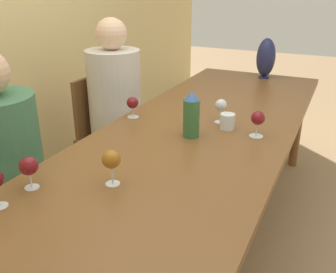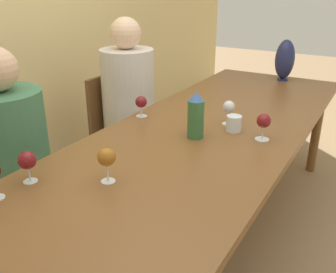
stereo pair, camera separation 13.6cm
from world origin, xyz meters
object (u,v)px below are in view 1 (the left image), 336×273
Objects in this scene: water_bottle at (192,115)px; vase at (266,58)px; person_far at (117,105)px; chair_far at (109,130)px; wine_glass_1 at (221,106)px; water_tumbler at (227,122)px; wine_glass_0 at (258,119)px; person_near at (6,169)px; wine_glass_4 at (29,167)px; wine_glass_3 at (111,160)px; chair_near at (0,196)px; wine_glass_6 at (133,103)px.

vase reaches higher than water_bottle.
water_bottle is 0.19× the size of person_far.
chair_far is at bearing 60.67° from water_bottle.
water_tumbler is at bearing -141.42° from wine_glass_1.
wine_glass_0 is at bearing -116.94° from wine_glass_1.
person_near is (-0.67, 1.05, -0.20)m from wine_glass_0.
chair_far is at bearing 21.53° from wine_glass_4.
chair_far is at bearing 135.91° from vase.
wine_glass_3 reaches higher than wine_glass_4.
chair_near is at bearing 180.00° from chair_far.
chair_near and chair_far have the same top height.
wine_glass_6 is (-0.05, 0.55, 0.04)m from water_tumbler.
person_near is at bearing 156.95° from vase.
vase is 2.61× the size of wine_glass_6.
wine_glass_4 reaches higher than wine_glass_6.
person_far is (0.47, 0.76, -0.19)m from water_bottle.
wine_glass_0 is at bearing -102.35° from water_tumbler.
wine_glass_3 reaches higher than wine_glass_6.
wine_glass_4 is (-0.91, 0.49, 0.05)m from water_tumbler.
water_bottle is 0.59m from wine_glass_3.
wine_glass_3 is 0.31m from wine_glass_4.
wine_glass_0 is 0.11× the size of person_far.
chair_far is at bearing 0.00° from chair_near.
chair_near is 0.99m from chair_far.
chair_near is (0.21, 0.48, -0.37)m from wine_glass_4.
wine_glass_0 is at bearing -169.58° from vase.
wine_glass_0 is 1.26m from person_near.
person_near is (-0.78, 0.82, -0.20)m from wine_glass_1.
chair_near is at bearing 90.00° from person_near.
water_tumbler is 0.59× the size of wine_glass_3.
person_far reaches higher than wine_glass_0.
person_near is 1.00m from person_far.
water_bottle is at bearing 115.29° from wine_glass_0.
wine_glass_4 is 0.64m from chair_near.
water_bottle is 2.79× the size of water_tumbler.
person_near is (0.21, 0.39, -0.20)m from wine_glass_4.
wine_glass_6 is at bearing 3.85° from wine_glass_4.
water_bottle is 0.28× the size of chair_near.
vase is at bearing -44.09° from chair_far.
wine_glass_0 is at bearing -64.71° from water_bottle.
wine_glass_1 is at bearing -49.09° from chair_near.
wine_glass_6 is (-0.13, 0.48, -0.01)m from wine_glass_1.
wine_glass_1 is 1.11× the size of wine_glass_6.
vase reaches higher than chair_far.
wine_glass_1 is 0.11× the size of person_near.
water_tumbler is 1.14m from person_near.
wine_glass_0 is at bearing -59.55° from chair_near.
person_far is (0.00, -0.08, 0.20)m from chair_far.
chair_near is at bearing 85.65° from wine_glass_3.
chair_far is at bearing 76.75° from wine_glass_1.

